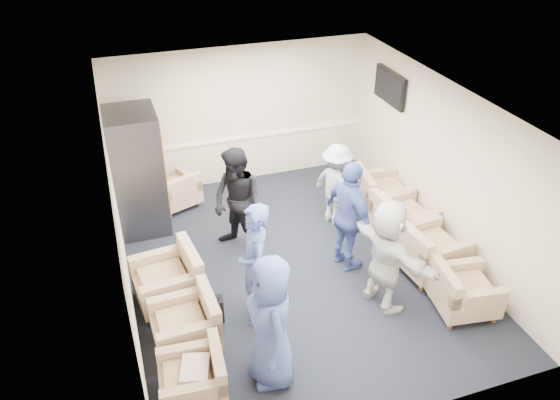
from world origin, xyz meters
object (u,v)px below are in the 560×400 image
object	(u,v)px
person_front_left	(271,322)
person_mid_right	(349,217)
armchair_corner	(176,192)
armchair_left_mid	(189,325)
person_front_right	(387,255)
person_back_right	(336,185)
vending_machine	(137,171)
armchair_right_midnear	(426,252)
armchair_right_far	(379,194)
armchair_right_midfar	(401,220)
person_back_left	(238,203)
armchair_left_far	(172,281)
armchair_right_near	(461,292)
person_mid_left	(255,265)
armchair_left_near	(197,380)

from	to	relation	value
person_front_left	person_mid_right	distance (m)	2.48
armchair_corner	person_front_left	bearing A→B (deg)	75.21
armchair_left_mid	person_front_right	bearing A→B (deg)	85.29
armchair_left_mid	person_back_right	size ratio (longest dim) A/B	0.57
vending_machine	person_front_right	world-z (taller)	vending_machine
armchair_right_midnear	armchair_right_far	bearing A→B (deg)	-9.48
armchair_right_midfar	person_back_right	bearing A→B (deg)	38.51
person_back_right	armchair_right_midfar	bearing A→B (deg)	-154.27
armchair_right_far	person_back_left	size ratio (longest dim) A/B	0.54
armchair_left_far	vending_machine	bearing A→B (deg)	177.82
armchair_right_midfar	person_front_right	xyz separation A→B (m)	(-1.04, -1.36, 0.50)
armchair_left_far	person_front_right	world-z (taller)	person_front_right
armchair_left_mid	armchair_right_far	bearing A→B (deg)	116.21
person_front_left	person_front_right	bearing A→B (deg)	113.34
armchair_right_near	armchair_right_midfar	size ratio (longest dim) A/B	0.93
armchair_right_midnear	person_back_left	bearing A→B (deg)	55.29
armchair_right_midnear	person_front_left	bearing A→B (deg)	107.40
armchair_right_midnear	person_mid_left	xyz separation A→B (m)	(-2.76, -0.14, 0.55)
armchair_right_near	person_mid_right	xyz separation A→B (m)	(-1.08, 1.44, 0.58)
armchair_left_near	armchair_right_near	xyz separation A→B (m)	(3.80, 0.31, 0.02)
armchair_left_far	person_back_left	distance (m)	1.60
vending_machine	armchair_right_midfar	bearing A→B (deg)	-23.77
armchair_left_far	person_back_right	size ratio (longest dim) A/B	0.65
armchair_corner	person_mid_right	world-z (taller)	person_mid_right
armchair_right_near	vending_machine	xyz separation A→B (m)	(-3.96, 3.62, 0.74)
armchair_left_far	person_front_left	xyz separation A→B (m)	(0.92, -1.78, 0.54)
person_back_left	person_mid_right	distance (m)	1.76
person_mid_right	armchair_left_far	bearing A→B (deg)	77.10
person_back_right	person_mid_right	bearing A→B (deg)	144.11
armchair_left_near	armchair_right_far	distance (m)	4.95
armchair_right_far	person_back_right	xyz separation A→B (m)	(-0.89, -0.06, 0.40)
vending_machine	person_back_right	bearing A→B (deg)	-17.04
person_back_right	person_front_left	bearing A→B (deg)	123.32
armchair_left_near	armchair_left_mid	distance (m)	0.89
armchair_right_near	person_back_right	size ratio (longest dim) A/B	0.61
armchair_left_mid	vending_machine	bearing A→B (deg)	-178.10
armchair_right_far	armchair_right_midfar	bearing A→B (deg)	-176.15
armchair_right_far	person_mid_right	size ratio (longest dim) A/B	0.54
vending_machine	person_back_left	size ratio (longest dim) A/B	1.17
person_mid_left	person_back_left	size ratio (longest dim) A/B	1.00
armchair_corner	armchair_right_far	bearing A→B (deg)	138.16
person_back_right	person_mid_left	bearing A→B (deg)	112.16
vending_machine	person_mid_left	size ratio (longest dim) A/B	1.17
armchair_right_near	person_mid_right	size ratio (longest dim) A/B	0.50
armchair_right_midfar	person_mid_right	xyz separation A→B (m)	(-1.17, -0.40, 0.56)
armchair_right_midfar	armchair_left_near	bearing A→B (deg)	110.97
person_mid_left	person_back_right	world-z (taller)	person_mid_left
vending_machine	person_mid_right	size ratio (longest dim) A/B	1.17
armchair_right_midnear	person_mid_right	xyz separation A→B (m)	(-1.09, 0.51, 0.54)
vending_machine	person_front_right	bearing A→B (deg)	-46.30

